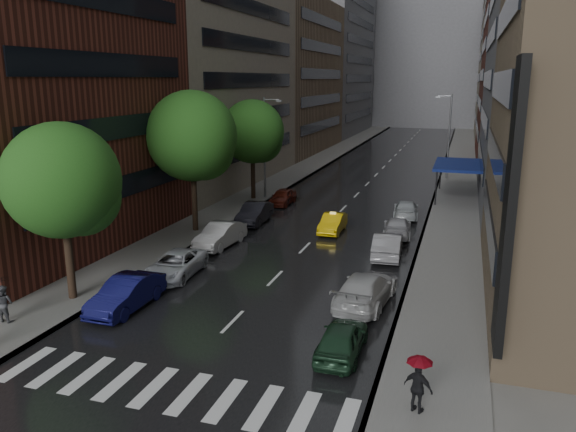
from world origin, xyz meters
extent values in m
plane|color=gray|center=(0.00, 0.00, 0.00)|extent=(220.00, 220.00, 0.00)
cube|color=black|center=(0.00, 50.00, 0.01)|extent=(14.00, 140.00, 0.01)
cube|color=gray|center=(-9.00, 50.00, 0.07)|extent=(4.00, 140.00, 0.15)
cube|color=gray|center=(9.00, 50.00, 0.07)|extent=(4.00, 140.00, 0.15)
cube|color=silver|center=(-6.10, -2.00, 0.01)|extent=(0.55, 2.80, 0.01)
cube|color=silver|center=(-4.70, -2.00, 0.01)|extent=(0.55, 2.80, 0.01)
cube|color=silver|center=(-3.30, -2.00, 0.01)|extent=(0.55, 2.80, 0.01)
cube|color=silver|center=(-1.90, -2.00, 0.01)|extent=(0.55, 2.80, 0.01)
cube|color=silver|center=(-0.50, -2.00, 0.01)|extent=(0.55, 2.80, 0.01)
cube|color=silver|center=(0.90, -2.00, 0.01)|extent=(0.55, 2.80, 0.01)
cube|color=silver|center=(2.30, -2.00, 0.01)|extent=(0.55, 2.80, 0.01)
cube|color=silver|center=(3.70, -2.00, 0.01)|extent=(0.55, 2.80, 0.01)
cube|color=silver|center=(5.10, -2.00, 0.01)|extent=(0.55, 2.80, 0.01)
cube|color=silver|center=(6.50, -2.00, 0.01)|extent=(0.55, 2.80, 0.01)
cube|color=maroon|center=(-15.00, 12.00, 13.00)|extent=(8.00, 20.00, 26.00)
cube|color=gray|center=(-15.00, 36.00, 17.00)|extent=(8.00, 28.00, 34.00)
cube|color=#937A5B|center=(-15.00, 64.00, 11.00)|extent=(8.00, 28.00, 22.00)
cube|color=slate|center=(-15.00, 94.00, 19.00)|extent=(8.00, 32.00, 38.00)
cube|color=slate|center=(15.00, 36.00, 12.00)|extent=(8.00, 28.00, 24.00)
cube|color=maroon|center=(15.00, 64.00, 18.00)|extent=(8.00, 28.00, 36.00)
cube|color=gray|center=(15.00, 94.00, 14.00)|extent=(8.00, 32.00, 28.00)
cube|color=black|center=(11.10, 2.00, 6.50)|extent=(0.30, 2.20, 10.00)
cube|color=slate|center=(0.00, 118.00, 16.00)|extent=(40.00, 14.00, 32.00)
cylinder|color=#382619|center=(-8.60, 3.98, 2.43)|extent=(0.40, 0.40, 4.86)
sphere|color=#1E5116|center=(-8.60, 3.98, 6.07)|extent=(5.55, 5.55, 5.55)
cylinder|color=#382619|center=(-8.60, 17.46, 2.76)|extent=(0.40, 0.40, 5.51)
sphere|color=#1E5116|center=(-8.60, 17.46, 6.89)|extent=(6.30, 6.30, 6.30)
cylinder|color=#382619|center=(-8.60, 29.08, 2.48)|extent=(0.40, 0.40, 4.95)
sphere|color=#1E5116|center=(-8.60, 29.08, 6.19)|extent=(5.66, 5.66, 5.66)
imported|color=#E6B80C|center=(0.85, 20.37, 0.67)|extent=(1.47, 4.08, 1.34)
imported|color=#0F104A|center=(-5.40, 3.83, 0.78)|extent=(1.69, 4.77, 1.57)
imported|color=silver|center=(-5.40, 8.64, 0.68)|extent=(2.57, 5.03, 1.36)
imported|color=silver|center=(-5.40, 14.67, 0.78)|extent=(2.04, 4.85, 1.56)
imported|color=black|center=(-5.40, 21.01, 0.79)|extent=(1.88, 4.86, 1.58)
imported|color=#541910|center=(-5.40, 27.90, 0.69)|extent=(1.69, 4.10, 1.39)
imported|color=#183621|center=(5.40, 2.40, 0.70)|extent=(1.69, 4.13, 1.40)
imported|color=#BBBBBB|center=(5.40, 7.79, 0.80)|extent=(2.72, 5.68, 1.60)
imported|color=gray|center=(5.40, 15.73, 0.78)|extent=(1.96, 4.85, 1.57)
imported|color=#ADADB2|center=(5.40, 20.66, 0.67)|extent=(2.28, 4.75, 1.33)
imported|color=#B5BCC0|center=(5.40, 26.42, 0.67)|extent=(2.29, 4.79, 1.35)
imported|color=#49494E|center=(-9.63, 0.71, 1.00)|extent=(0.83, 0.65, 1.69)
imported|color=black|center=(-9.63, 0.71, 1.80)|extent=(0.96, 0.98, 0.88)
imported|color=black|center=(8.64, -0.94, 1.01)|extent=(1.09, 0.78, 1.72)
imported|color=maroon|center=(8.64, -0.94, 1.80)|extent=(0.82, 0.82, 0.72)
cylinder|color=gray|center=(-7.80, 30.00, 4.65)|extent=(0.18, 0.18, 9.00)
cube|color=gray|center=(-6.40, 30.00, 8.85)|extent=(0.50, 0.22, 0.16)
cylinder|color=gray|center=(7.80, 45.00, 4.65)|extent=(0.18, 0.18, 9.00)
cube|color=gray|center=(6.40, 45.00, 8.85)|extent=(0.50, 0.22, 0.16)
cube|color=navy|center=(9.00, 35.00, 3.15)|extent=(4.00, 8.00, 0.25)
cylinder|color=black|center=(7.40, 31.20, 1.65)|extent=(0.12, 0.12, 3.00)
cylinder|color=black|center=(7.40, 38.80, 1.65)|extent=(0.12, 0.12, 3.00)
camera|label=1|loc=(9.53, -17.77, 10.76)|focal=35.00mm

